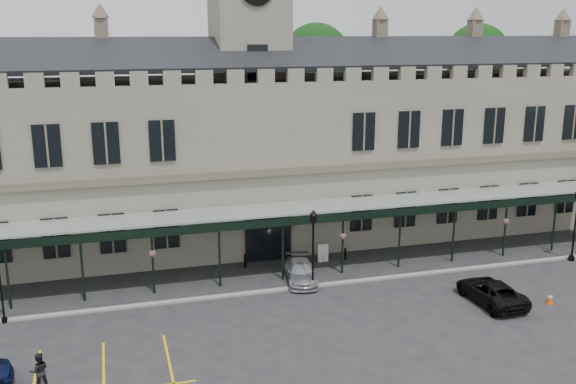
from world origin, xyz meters
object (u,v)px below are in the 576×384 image
object	(u,v)px
lamp_post_left	(0,280)
person_b	(39,371)
station_building	(251,154)
clock_tower	(249,62)
lamp_post_mid	(313,243)
sign_board	(323,253)
traffic_cone	(550,298)
car_van	(491,292)
lamp_post_right	(576,218)
car_taxi	(301,272)

from	to	relation	value
lamp_post_left	person_b	world-z (taller)	lamp_post_left
station_building	clock_tower	size ratio (longest dim) A/B	2.42
lamp_post_mid	sign_board	world-z (taller)	lamp_post_mid
clock_tower	person_b	distance (m)	25.82
lamp_post_mid	traffic_cone	xyz separation A→B (m)	(12.56, -5.57, -2.71)
sign_board	car_van	distance (m)	11.51
lamp_post_mid	car_van	bearing A→B (deg)	-25.76
lamp_post_left	lamp_post_right	world-z (taller)	lamp_post_right
station_building	lamp_post_right	world-z (taller)	station_building
car_van	person_b	size ratio (longest dim) A/B	2.89
station_building	traffic_cone	bearing A→B (deg)	-50.12
traffic_cone	car_taxi	xyz separation A→B (m)	(-12.82, 7.22, 0.31)
clock_tower	lamp_post_right	bearing A→B (deg)	-28.71
lamp_post_left	traffic_cone	distance (m)	30.59
car_van	person_b	xyz separation A→B (m)	(-24.27, -2.60, 0.17)
lamp_post_mid	car_van	xyz separation A→B (m)	(9.35, -4.51, -2.35)
lamp_post_mid	person_b	bearing A→B (deg)	-154.52
station_building	lamp_post_right	distance (m)	22.96
lamp_post_left	sign_board	size ratio (longest dim) A/B	3.26
traffic_cone	lamp_post_left	bearing A→B (deg)	168.66
clock_tower	traffic_cone	distance (m)	25.12
lamp_post_mid	traffic_cone	distance (m)	14.01
clock_tower	sign_board	world-z (taller)	clock_tower
car_van	clock_tower	bearing A→B (deg)	-57.40
traffic_cone	station_building	bearing A→B (deg)	129.88
clock_tower	lamp_post_mid	xyz separation A→B (m)	(1.25, -11.05, -10.08)
station_building	clock_tower	distance (m)	6.64
station_building	car_van	xyz separation A→B (m)	(10.60, -15.47, -5.79)
car_taxi	car_van	world-z (taller)	car_van
station_building	lamp_post_mid	world-z (taller)	station_building
station_building	person_b	bearing A→B (deg)	-127.10
lamp_post_mid	lamp_post_right	world-z (taller)	lamp_post_right
lamp_post_mid	station_building	bearing A→B (deg)	96.52
car_taxi	person_b	xyz separation A→B (m)	(-14.66, -8.76, 0.22)
lamp_post_mid	person_b	distance (m)	16.67
lamp_post_left	car_van	xyz separation A→B (m)	(26.70, -4.94, -1.77)
lamp_post_left	car_van	size ratio (longest dim) A/B	0.85
person_b	car_van	bearing A→B (deg)	177.04
lamp_post_mid	lamp_post_right	size ratio (longest dim) A/B	0.99
traffic_cone	lamp_post_right	bearing A→B (deg)	42.85
lamp_post_mid	traffic_cone	size ratio (longest dim) A/B	7.94
car_van	person_b	bearing A→B (deg)	4.45
station_building	car_taxi	world-z (taller)	station_building
person_b	lamp_post_mid	bearing A→B (deg)	-163.59
station_building	car_taxi	xyz separation A→B (m)	(1.00, -9.31, -5.84)
clock_tower	lamp_post_left	world-z (taller)	clock_tower
clock_tower	car_taxi	world-z (taller)	clock_tower
traffic_cone	car_van	size ratio (longest dim) A/B	0.13
lamp_post_right	traffic_cone	world-z (taller)	lamp_post_right
lamp_post_mid	traffic_cone	bearing A→B (deg)	-23.92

